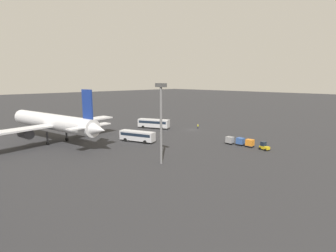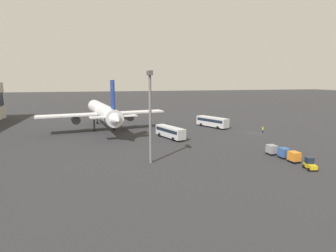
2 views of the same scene
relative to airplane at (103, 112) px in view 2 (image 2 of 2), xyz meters
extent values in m
plane|color=#2D2D30|center=(-15.11, -42.75, -5.75)|extent=(600.00, 600.00, 0.00)
cylinder|color=silver|center=(0.52, 0.09, 0.10)|extent=(36.05, 10.34, 4.50)
cone|color=silver|center=(19.29, 3.22, 0.10)|extent=(5.59, 5.03, 4.28)
cone|color=silver|center=(-18.47, -3.09, 0.10)|extent=(6.44, 4.96, 4.05)
cube|color=silver|center=(-2.97, 10.13, -0.46)|extent=(7.31, 17.01, 0.44)
cube|color=silver|center=(0.49, -10.55, -0.46)|extent=(7.31, 17.01, 0.44)
cube|color=navy|center=(-15.37, -2.57, 5.95)|extent=(3.59, 0.95, 7.20)
cube|color=silver|center=(-15.72, -2.63, 0.55)|extent=(4.40, 11.96, 0.28)
cylinder|color=#38383D|center=(-1.51, 7.87, -1.92)|extent=(4.65, 3.15, 2.48)
cylinder|color=#38383D|center=(1.14, -7.94, -1.92)|extent=(4.65, 3.15, 2.48)
cylinder|color=#38383D|center=(12.88, 2.15, -3.95)|extent=(0.50, 0.50, 3.60)
cylinder|color=black|center=(12.88, 2.15, -5.30)|extent=(0.97, 0.64, 0.90)
cylinder|color=#38383D|center=(-1.73, 2.68, -3.95)|extent=(0.50, 0.50, 3.60)
cylinder|color=black|center=(-1.73, 2.68, -5.30)|extent=(0.97, 0.64, 0.90)
cylinder|color=#38383D|center=(-0.76, -3.09, -3.95)|extent=(0.50, 0.50, 3.60)
cylinder|color=black|center=(-0.76, -3.09, -5.30)|extent=(0.97, 0.64, 0.90)
cube|color=silver|center=(-3.26, -34.70, -3.88)|extent=(11.79, 7.58, 2.85)
cube|color=#192333|center=(-3.26, -34.70, -3.38)|extent=(10.96, 7.22, 0.91)
cylinder|color=black|center=(-0.62, -31.80, -5.25)|extent=(1.03, 0.70, 1.00)
cylinder|color=black|center=(0.66, -34.52, -5.25)|extent=(1.03, 0.70, 1.00)
cylinder|color=black|center=(-7.17, -34.87, -5.25)|extent=(1.03, 0.70, 1.00)
cylinder|color=black|center=(-5.89, -37.60, -5.25)|extent=(1.03, 0.70, 1.00)
cube|color=silver|center=(-15.98, -17.18, -3.99)|extent=(10.86, 6.02, 2.63)
cube|color=#192333|center=(-15.98, -17.18, -3.53)|extent=(10.08, 5.77, 0.84)
cylinder|color=black|center=(-13.34, -14.80, -5.25)|extent=(1.04, 0.62, 1.00)
cylinder|color=black|center=(-12.43, -17.32, -5.25)|extent=(1.04, 0.62, 1.00)
cylinder|color=black|center=(-19.53, -17.04, -5.25)|extent=(1.04, 0.62, 1.00)
cylinder|color=black|center=(-18.62, -19.56, -5.25)|extent=(1.04, 0.62, 1.00)
cube|color=gold|center=(-45.86, -34.56, -5.10)|extent=(2.63, 1.82, 0.70)
cube|color=#192333|center=(-45.45, -34.66, -4.20)|extent=(1.32, 1.39, 1.10)
cylinder|color=black|center=(-44.88, -34.07, -5.45)|extent=(0.63, 0.35, 0.60)
cylinder|color=black|center=(-45.20, -35.44, -5.45)|extent=(0.63, 0.35, 0.60)
cylinder|color=black|center=(-46.52, -33.69, -5.45)|extent=(0.63, 0.35, 0.60)
cylinder|color=black|center=(-46.84, -35.05, -5.45)|extent=(0.63, 0.35, 0.60)
cylinder|color=#1E1E2D|center=(-15.37, -45.47, -5.33)|extent=(0.32, 0.32, 0.85)
cylinder|color=yellow|center=(-15.37, -45.47, -4.58)|extent=(0.38, 0.38, 0.65)
sphere|color=tan|center=(-15.37, -45.47, -4.13)|extent=(0.24, 0.24, 0.24)
cube|color=#38383D|center=(-41.76, -34.60, -5.34)|extent=(2.04, 1.73, 0.10)
cube|color=orange|center=(-41.76, -34.60, -4.49)|extent=(1.94, 1.65, 1.60)
cylinder|color=black|center=(-41.02, -33.94, -5.57)|extent=(0.36, 0.13, 0.36)
cylinder|color=black|center=(-40.98, -35.22, -5.57)|extent=(0.36, 0.13, 0.36)
cylinder|color=black|center=(-42.54, -33.98, -5.57)|extent=(0.36, 0.13, 0.36)
cylinder|color=black|center=(-42.50, -35.26, -5.57)|extent=(0.36, 0.13, 0.36)
cube|color=#38383D|center=(-38.99, -34.53, -5.34)|extent=(2.04, 1.73, 0.10)
cube|color=#33569E|center=(-38.99, -34.53, -4.49)|extent=(1.94, 1.65, 1.60)
cylinder|color=black|center=(-38.24, -33.87, -5.57)|extent=(0.36, 0.13, 0.36)
cylinder|color=black|center=(-38.21, -35.15, -5.57)|extent=(0.36, 0.13, 0.36)
cylinder|color=black|center=(-39.76, -33.91, -5.57)|extent=(0.36, 0.13, 0.36)
cylinder|color=black|center=(-39.73, -35.19, -5.57)|extent=(0.36, 0.13, 0.36)
cube|color=#38383D|center=(-36.21, -33.70, -5.34)|extent=(2.04, 1.73, 0.10)
cube|color=gray|center=(-36.21, -33.70, -4.49)|extent=(1.94, 1.65, 1.60)
cylinder|color=black|center=(-35.47, -33.04, -5.57)|extent=(0.36, 0.13, 0.36)
cylinder|color=black|center=(-35.44, -34.32, -5.57)|extent=(0.36, 0.13, 0.36)
cylinder|color=black|center=(-36.99, -33.08, -5.57)|extent=(0.36, 0.13, 0.36)
cylinder|color=black|center=(-36.96, -34.36, -5.57)|extent=(0.36, 0.13, 0.36)
cylinder|color=slate|center=(-35.41, -8.44, 2.31)|extent=(0.50, 0.50, 16.13)
cube|color=#4C4C4C|center=(-35.41, -8.44, 10.78)|extent=(2.80, 0.70, 0.80)
camera|label=1|loc=(-74.58, 28.06, 11.87)|focal=28.00mm
camera|label=2|loc=(-82.02, -0.26, 9.57)|focal=28.00mm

